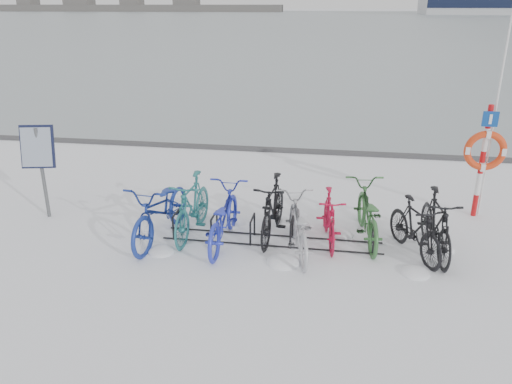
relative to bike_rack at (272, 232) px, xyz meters
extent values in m
plane|color=white|center=(0.00, 0.00, -0.18)|extent=(900.00, 900.00, 0.00)
cube|color=#9AA6AE|center=(0.00, 155.00, -0.17)|extent=(400.00, 298.00, 0.02)
cube|color=#3F3F42|center=(0.00, 5.90, -0.13)|extent=(400.00, 0.25, 0.10)
cylinder|color=black|center=(-1.80, -0.22, 0.04)|extent=(0.04, 0.04, 0.44)
cylinder|color=black|center=(-1.80, 0.22, 0.04)|extent=(0.04, 0.04, 0.44)
cylinder|color=black|center=(-1.80, 0.00, 0.26)|extent=(0.04, 0.44, 0.04)
cylinder|color=black|center=(-1.08, -0.22, 0.04)|extent=(0.04, 0.04, 0.44)
cylinder|color=black|center=(-1.08, 0.22, 0.04)|extent=(0.04, 0.04, 0.44)
cylinder|color=black|center=(-1.08, 0.00, 0.26)|extent=(0.04, 0.44, 0.04)
cylinder|color=black|center=(-0.36, -0.22, 0.04)|extent=(0.04, 0.04, 0.44)
cylinder|color=black|center=(-0.36, 0.22, 0.04)|extent=(0.04, 0.04, 0.44)
cylinder|color=black|center=(-0.36, 0.00, 0.26)|extent=(0.04, 0.44, 0.04)
cylinder|color=black|center=(0.36, -0.22, 0.04)|extent=(0.04, 0.04, 0.44)
cylinder|color=black|center=(0.36, 0.22, 0.04)|extent=(0.04, 0.04, 0.44)
cylinder|color=black|center=(0.36, 0.00, 0.26)|extent=(0.04, 0.44, 0.04)
cylinder|color=black|center=(1.08, -0.22, 0.04)|extent=(0.04, 0.04, 0.44)
cylinder|color=black|center=(1.08, 0.22, 0.04)|extent=(0.04, 0.04, 0.44)
cylinder|color=black|center=(1.08, 0.00, 0.26)|extent=(0.04, 0.44, 0.04)
cylinder|color=black|center=(1.80, -0.22, 0.04)|extent=(0.04, 0.04, 0.44)
cylinder|color=black|center=(1.80, 0.22, 0.04)|extent=(0.04, 0.04, 0.44)
cylinder|color=black|center=(1.80, 0.00, 0.26)|extent=(0.04, 0.44, 0.04)
cylinder|color=black|center=(0.00, -0.22, -0.16)|extent=(4.00, 0.03, 0.03)
cylinder|color=black|center=(0.00, 0.22, -0.16)|extent=(4.00, 0.03, 0.03)
cylinder|color=#595B5E|center=(-4.66, 0.40, 0.74)|extent=(0.07, 0.07, 1.85)
cube|color=black|center=(-4.66, 0.37, 1.31)|extent=(0.67, 0.37, 0.84)
cube|color=#8C99AD|center=(-4.66, 0.33, 1.31)|extent=(0.60, 0.29, 0.74)
cylinder|color=red|center=(3.94, 1.87, 0.05)|extent=(0.10, 0.10, 0.46)
cylinder|color=silver|center=(3.94, 1.87, 0.51)|extent=(0.10, 0.10, 0.46)
cylinder|color=red|center=(3.94, 1.87, 0.96)|extent=(0.10, 0.10, 0.46)
cylinder|color=silver|center=(3.94, 1.87, 1.42)|extent=(0.10, 0.10, 0.46)
cylinder|color=red|center=(3.94, 1.87, 1.88)|extent=(0.10, 0.10, 0.46)
torus|color=red|center=(3.94, 1.78, 1.22)|extent=(0.80, 0.14, 0.80)
cube|color=navy|center=(3.94, 1.79, 1.85)|extent=(0.29, 0.03, 0.29)
cylinder|color=silver|center=(4.04, 1.92, 1.90)|extent=(0.04, 0.04, 4.16)
cube|color=#515151|center=(-120.00, 260.00, 1.57)|extent=(180.00, 12.00, 3.50)
cube|color=#515151|center=(-150.00, 260.00, 5.32)|extent=(24.00, 10.00, 8.00)
cube|color=#515151|center=(-90.00, 260.00, 4.82)|extent=(20.00, 10.00, 6.00)
imported|color=navy|center=(-2.02, -0.15, 0.41)|extent=(1.01, 2.32, 1.18)
imported|color=#226A6C|center=(-1.51, 0.10, 0.40)|extent=(0.63, 1.97, 1.17)
imported|color=#2734BE|center=(-0.87, -0.17, 0.36)|extent=(0.73, 2.06, 1.08)
imported|color=black|center=(-0.02, 0.27, 0.40)|extent=(0.68, 1.96, 1.16)
imported|color=#A6A7AE|center=(0.49, -0.29, 0.32)|extent=(1.08, 2.03, 1.01)
imported|color=#BB0F33|center=(1.02, 0.18, 0.31)|extent=(0.66, 1.68, 0.99)
imported|color=#326732|center=(1.69, 0.42, 0.36)|extent=(0.94, 2.11, 1.07)
imported|color=black|center=(2.48, -0.06, 0.33)|extent=(1.10, 1.74, 1.02)
imported|color=black|center=(2.84, 0.05, 0.39)|extent=(0.70, 1.93, 1.14)
ellipsoid|color=white|center=(-2.56, 0.13, -0.18)|extent=(0.37, 0.37, 0.13)
ellipsoid|color=white|center=(1.25, 0.48, -0.18)|extent=(0.49, 0.49, 0.17)
ellipsoid|color=white|center=(-0.98, 0.40, -0.18)|extent=(0.38, 0.38, 0.13)
ellipsoid|color=white|center=(0.30, -0.76, -0.18)|extent=(0.57, 0.57, 0.20)
ellipsoid|color=white|center=(-1.86, -0.72, -0.18)|extent=(0.48, 0.48, 0.17)
ellipsoid|color=white|center=(2.44, -0.77, -0.18)|extent=(0.49, 0.49, 0.17)
ellipsoid|color=white|center=(0.54, 0.73, -0.18)|extent=(0.31, 0.31, 0.11)
ellipsoid|color=white|center=(3.04, 0.16, -0.18)|extent=(0.40, 0.40, 0.14)
camera|label=1|loc=(1.06, -8.17, 3.91)|focal=35.00mm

